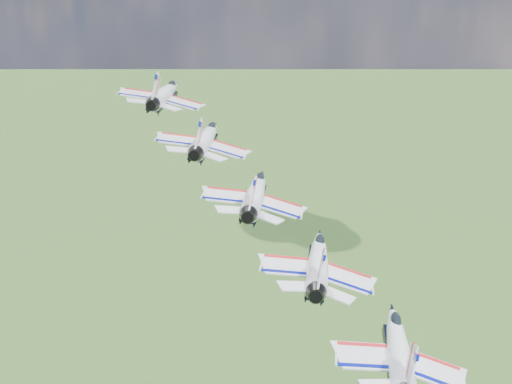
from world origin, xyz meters
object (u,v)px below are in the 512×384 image
(jet_0, at_px, (165,93))
(jet_4, at_px, (398,347))
(jet_3, at_px, (318,260))
(jet_2, at_px, (256,192))
(jet_1, at_px, (206,138))

(jet_0, xyz_separation_m, jet_4, (37.70, -31.80, -14.11))
(jet_3, distance_m, jet_4, 12.83)
(jet_0, relative_size, jet_4, 1.00)
(jet_2, xyz_separation_m, jet_3, (9.43, -7.95, -3.53))
(jet_0, relative_size, jet_1, 1.00)
(jet_2, distance_m, jet_4, 25.65)
(jet_0, distance_m, jet_4, 51.30)
(jet_2, relative_size, jet_3, 1.00)
(jet_2, bearing_deg, jet_1, 126.69)
(jet_2, distance_m, jet_3, 12.83)
(jet_1, distance_m, jet_4, 38.48)
(jet_1, bearing_deg, jet_3, -53.31)
(jet_0, bearing_deg, jet_2, -53.31)
(jet_2, height_order, jet_3, jet_2)
(jet_0, height_order, jet_4, jet_0)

